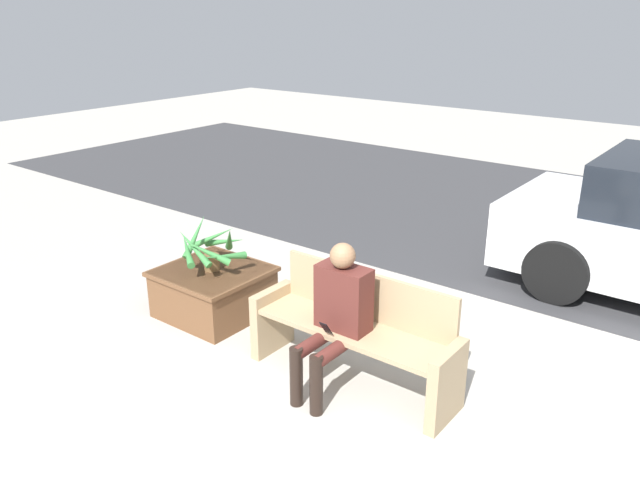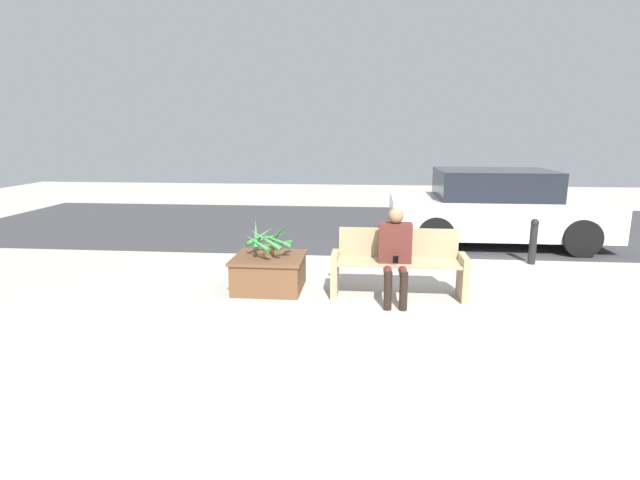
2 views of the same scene
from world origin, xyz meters
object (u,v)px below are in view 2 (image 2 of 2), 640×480
bench (398,264)px  person_seated (395,250)px  potted_plant (268,240)px  parked_car (496,208)px  bollard_post (533,240)px  planter_box (269,271)px

bench → person_seated: (-0.06, -0.19, 0.24)m
potted_plant → parked_car: 5.08m
person_seated → bollard_post: size_ratio=1.58×
planter_box → bollard_post: (4.16, 1.79, 0.15)m
person_seated → parked_car: (2.14, 3.57, 0.04)m
bench → person_seated: 0.31m
bench → potted_plant: bearing=176.7°
person_seated → planter_box: 1.82m
person_seated → planter_box: bearing=170.0°
bench → potted_plant: size_ratio=2.57×
bench → bollard_post: 3.04m
person_seated → bollard_post: bearing=40.9°
planter_box → parked_car: parked_car is taller
person_seated → potted_plant: (-1.74, 0.30, 0.03)m
person_seated → planter_box: (-1.74, 0.31, -0.43)m
bench → potted_plant: potted_plant is taller
parked_car → planter_box: bearing=-139.9°
parked_car → bollard_post: (0.28, -1.47, -0.32)m
person_seated → potted_plant: person_seated is taller
potted_plant → bollard_post: (4.16, 1.80, -0.31)m
bollard_post → potted_plant: bearing=-156.6°
bench → planter_box: bench is taller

